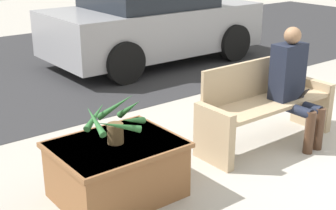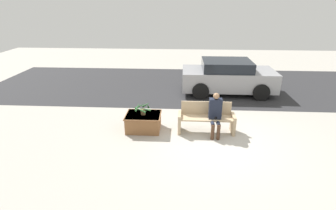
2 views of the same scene
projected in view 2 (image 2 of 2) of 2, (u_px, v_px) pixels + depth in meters
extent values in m
plane|color=#ADA89E|center=(216.00, 141.00, 7.50)|extent=(30.00, 30.00, 0.00)
cube|color=#2D2D30|center=(204.00, 85.00, 12.43)|extent=(20.00, 6.00, 0.01)
cube|color=tan|center=(179.00, 123.00, 7.97)|extent=(0.09, 0.52, 0.59)
cube|color=tan|center=(233.00, 124.00, 7.88)|extent=(0.09, 0.52, 0.59)
cube|color=tan|center=(206.00, 118.00, 7.86)|extent=(1.52, 0.48, 0.04)
cube|color=tan|center=(206.00, 108.00, 8.00)|extent=(1.52, 0.04, 0.42)
cube|color=black|center=(215.00, 109.00, 7.69)|extent=(0.37, 0.22, 0.62)
sphere|color=#8C6647|center=(216.00, 96.00, 7.52)|extent=(0.18, 0.18, 0.18)
cylinder|color=black|center=(212.00, 123.00, 7.64)|extent=(0.11, 0.41, 0.11)
cylinder|color=black|center=(218.00, 123.00, 7.63)|extent=(0.11, 0.41, 0.11)
cylinder|color=#472D1E|center=(213.00, 132.00, 7.53)|extent=(0.10, 0.10, 0.47)
cylinder|color=#472D1E|center=(218.00, 132.00, 7.52)|extent=(0.10, 0.10, 0.47)
cube|color=black|center=(216.00, 118.00, 7.55)|extent=(0.07, 0.09, 0.12)
cube|color=brown|center=(144.00, 122.00, 8.09)|extent=(1.02, 0.80, 0.51)
cube|color=brown|center=(143.00, 115.00, 8.00)|extent=(1.07, 0.85, 0.04)
cylinder|color=brown|center=(143.00, 112.00, 7.96)|extent=(0.14, 0.14, 0.18)
cone|color=#2D6B33|center=(148.00, 106.00, 7.88)|extent=(0.07, 0.34, 0.26)
cone|color=#2D6B33|center=(146.00, 105.00, 8.00)|extent=(0.31, 0.25, 0.26)
cone|color=#2D6B33|center=(140.00, 106.00, 8.05)|extent=(0.34, 0.27, 0.16)
cone|color=#2D6B33|center=(137.00, 107.00, 7.94)|extent=(0.11, 0.37, 0.18)
cone|color=#2D6B33|center=(140.00, 110.00, 7.76)|extent=(0.37, 0.19, 0.16)
cone|color=#2D6B33|center=(145.00, 109.00, 7.75)|extent=(0.36, 0.22, 0.18)
cube|color=#99999E|center=(228.00, 79.00, 11.24)|extent=(3.88, 1.80, 0.79)
cube|color=black|center=(227.00, 65.00, 11.02)|extent=(2.02, 1.66, 0.41)
cylinder|color=black|center=(261.00, 92.00, 10.44)|extent=(0.67, 0.18, 0.67)
cylinder|color=black|center=(251.00, 80.00, 12.11)|extent=(0.67, 0.18, 0.67)
cylinder|color=black|center=(201.00, 91.00, 10.57)|extent=(0.67, 0.18, 0.67)
cylinder|color=black|center=(198.00, 79.00, 12.24)|extent=(0.67, 0.18, 0.67)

